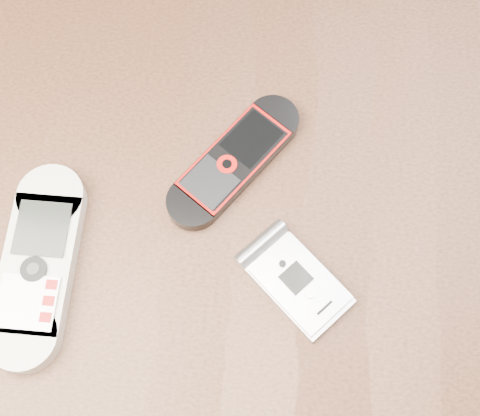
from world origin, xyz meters
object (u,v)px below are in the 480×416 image
table (235,251)px  motorola_razr (298,282)px  nokia_white (38,265)px  nokia_black_red (234,161)px

table → motorola_razr: bearing=-47.3°
table → motorola_razr: (0.05, -0.06, 0.11)m
nokia_white → motorola_razr: (0.20, -0.00, -0.00)m
table → nokia_black_red: bearing=93.2°
nokia_black_red → motorola_razr: bearing=-23.4°
nokia_white → motorola_razr: size_ratio=1.80×
nokia_white → motorola_razr: bearing=1.0°
nokia_white → nokia_black_red: nokia_white is taller
motorola_razr → nokia_white: bearing=134.2°
nokia_white → nokia_black_red: (0.14, 0.10, -0.00)m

